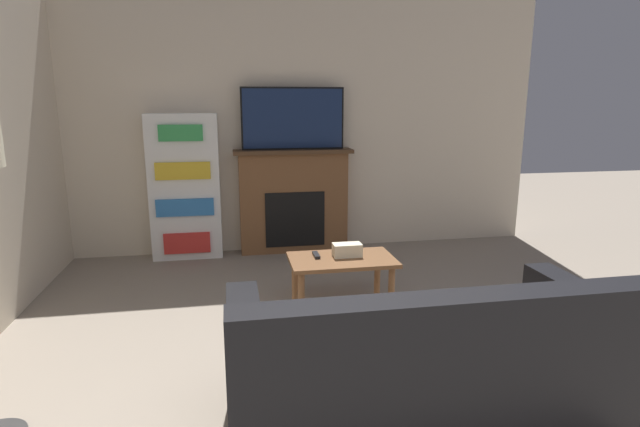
% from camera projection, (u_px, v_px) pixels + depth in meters
% --- Properties ---
extents(wall_back, '(5.49, 0.06, 2.70)m').
position_uv_depth(wall_back, '(288.00, 125.00, 5.29)').
color(wall_back, beige).
rests_on(wall_back, ground_plane).
extents(fireplace, '(1.24, 0.28, 1.10)m').
position_uv_depth(fireplace, '(294.00, 201.00, 5.33)').
color(fireplace, brown).
rests_on(fireplace, ground_plane).
extents(tv, '(1.06, 0.03, 0.63)m').
position_uv_depth(tv, '(293.00, 119.00, 5.13)').
color(tv, black).
rests_on(tv, fireplace).
extents(couch, '(1.89, 0.93, 0.85)m').
position_uv_depth(couch, '(428.00, 380.00, 2.38)').
color(couch, black).
rests_on(couch, ground_plane).
extents(coffee_table, '(0.80, 0.48, 0.42)m').
position_uv_depth(coffee_table, '(342.00, 266.00, 3.82)').
color(coffee_table, brown).
rests_on(coffee_table, ground_plane).
extents(tissue_box, '(0.22, 0.12, 0.10)m').
position_uv_depth(tissue_box, '(347.00, 250.00, 3.84)').
color(tissue_box, beige).
rests_on(tissue_box, coffee_table).
extents(remote_control, '(0.04, 0.15, 0.02)m').
position_uv_depth(remote_control, '(316.00, 255.00, 3.85)').
color(remote_control, black).
rests_on(remote_control, coffee_table).
extents(bookshelf, '(0.70, 0.29, 1.48)m').
position_uv_depth(bookshelf, '(185.00, 187.00, 5.07)').
color(bookshelf, white).
rests_on(bookshelf, ground_plane).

